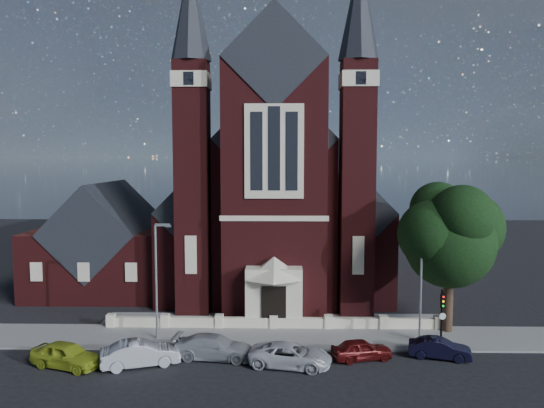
{
  "coord_description": "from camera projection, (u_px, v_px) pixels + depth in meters",
  "views": [
    {
      "loc": [
        0.59,
        -31.39,
        12.54
      ],
      "look_at": [
        -0.23,
        12.0,
        8.73
      ],
      "focal_mm": 35.0,
      "sensor_mm": 36.0,
      "label": 1
    }
  ],
  "objects": [
    {
      "name": "ground",
      "position": [
        275.0,
        298.0,
        47.32
      ],
      "size": [
        120.0,
        120.0,
        0.0
      ],
      "primitive_type": "plane",
      "color": "black",
      "rests_on": "ground"
    },
    {
      "name": "pavement_strip",
      "position": [
        273.0,
        338.0,
        36.86
      ],
      "size": [
        60.0,
        5.0,
        0.12
      ],
      "primitive_type": "cube",
      "color": "slate",
      "rests_on": "ground"
    },
    {
      "name": "forecourt_paving",
      "position": [
        274.0,
        321.0,
        40.84
      ],
      "size": [
        26.0,
        3.0,
        0.14
      ],
      "primitive_type": "cube",
      "color": "slate",
      "rests_on": "ground"
    },
    {
      "name": "forecourt_wall",
      "position": [
        274.0,
        329.0,
        38.85
      ],
      "size": [
        24.0,
        0.4,
        0.9
      ],
      "primitive_type": "cube",
      "color": "beige",
      "rests_on": "ground"
    },
    {
      "name": "church",
      "position": [
        276.0,
        200.0,
        54.51
      ],
      "size": [
        20.01,
        34.9,
        29.2
      ],
      "color": "#451213",
      "rests_on": "ground"
    },
    {
      "name": "parish_hall",
      "position": [
        107.0,
        248.0,
        50.25
      ],
      "size": [
        12.0,
        12.2,
        10.24
      ],
      "color": "#451213",
      "rests_on": "ground"
    },
    {
      "name": "street_tree",
      "position": [
        453.0,
        237.0,
        37.22
      ],
      "size": [
        6.4,
        6.6,
        10.7
      ],
      "color": "black",
      "rests_on": "ground"
    },
    {
      "name": "street_lamp_left",
      "position": [
        157.0,
        274.0,
        36.11
      ],
      "size": [
        1.16,
        0.22,
        8.09
      ],
      "color": "gray",
      "rests_on": "ground"
    },
    {
      "name": "street_lamp_right",
      "position": [
        422.0,
        275.0,
        35.77
      ],
      "size": [
        1.16,
        0.22,
        8.09
      ],
      "color": "gray",
      "rests_on": "ground"
    },
    {
      "name": "traffic_signal",
      "position": [
        442.0,
        311.0,
        34.36
      ],
      "size": [
        0.28,
        0.42,
        4.0
      ],
      "color": "black",
      "rests_on": "ground"
    },
    {
      "name": "car_lime_van",
      "position": [
        66.0,
        355.0,
        31.69
      ],
      "size": [
        4.79,
        3.17,
        1.52
      ],
      "primitive_type": "imported",
      "rotation": [
        0.0,
        0.0,
        1.23
      ],
      "color": "#9DB023",
      "rests_on": "ground"
    },
    {
      "name": "car_silver_a",
      "position": [
        140.0,
        354.0,
        31.88
      ],
      "size": [
        4.95,
        3.09,
        1.54
      ],
      "primitive_type": "imported",
      "rotation": [
        0.0,
        0.0,
        1.91
      ],
      "color": "#ACB0B4",
      "rests_on": "ground"
    },
    {
      "name": "car_silver_b",
      "position": [
        214.0,
        347.0,
        33.1
      ],
      "size": [
        5.26,
        2.6,
        1.47
      ],
      "primitive_type": "imported",
      "rotation": [
        0.0,
        0.0,
        1.46
      ],
      "color": "#989A9F",
      "rests_on": "ground"
    },
    {
      "name": "car_white_suv",
      "position": [
        291.0,
        355.0,
        31.83
      ],
      "size": [
        5.34,
        3.24,
        1.39
      ],
      "primitive_type": "imported",
      "rotation": [
        0.0,
        0.0,
        1.37
      ],
      "color": "silver",
      "rests_on": "ground"
    },
    {
      "name": "car_dark_red",
      "position": [
        361.0,
        349.0,
        32.9
      ],
      "size": [
        4.05,
        2.38,
        1.29
      ],
      "primitive_type": "imported",
      "rotation": [
        0.0,
        0.0,
        1.81
      ],
      "color": "#540E0E",
      "rests_on": "ground"
    },
    {
      "name": "car_navy",
      "position": [
        440.0,
        349.0,
        33.12
      ],
      "size": [
        4.02,
        2.23,
        1.26
      ],
      "primitive_type": "imported",
      "rotation": [
        0.0,
        0.0,
        1.32
      ],
      "color": "black",
      "rests_on": "ground"
    }
  ]
}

